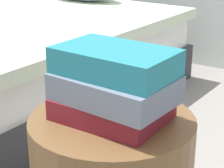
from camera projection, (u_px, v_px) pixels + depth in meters
The scene contains 3 objects.
book_maroon at pixel (112, 108), 0.99m from camera, with size 0.25×0.19×0.05m, color maroon.
book_slate at pixel (115, 88), 0.95m from camera, with size 0.27×0.18×0.06m, color slate.
book_teal at pixel (115, 61), 0.94m from camera, with size 0.27×0.17×0.06m, color #1E727F.
Camera 1 is at (0.49, -0.76, 0.91)m, focal length 66.32 mm.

